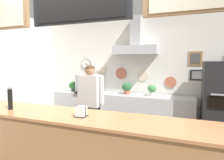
% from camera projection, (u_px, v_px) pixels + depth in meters
% --- Properties ---
extents(back_wall_assembly, '(4.99, 2.65, 2.70)m').
position_uv_depth(back_wall_assembly, '(132.00, 69.00, 4.60)').
color(back_wall_assembly, '#9E9E99').
rests_on(back_wall_assembly, ground_plane).
extents(service_counter, '(4.35, 0.63, 1.01)m').
position_uv_depth(service_counter, '(73.00, 156.00, 2.33)').
color(service_counter, '#B77F4C').
rests_on(service_counter, ground_plane).
extents(back_prep_counter, '(3.27, 0.54, 0.88)m').
position_uv_depth(back_prep_counter, '(119.00, 113.00, 4.56)').
color(back_prep_counter, silver).
rests_on(back_prep_counter, ground_plane).
extents(pizza_oven, '(0.73, 0.73, 1.73)m').
position_uv_depth(pizza_oven, '(224.00, 106.00, 3.58)').
color(pizza_oven, '#232326').
rests_on(pizza_oven, ground_plane).
extents(shop_worker, '(0.55, 0.26, 1.56)m').
position_uv_depth(shop_worker, '(90.00, 105.00, 3.55)').
color(shop_worker, '#232328').
rests_on(shop_worker, ground_plane).
extents(espresso_machine, '(0.50, 0.49, 0.43)m').
position_uv_depth(espresso_machine, '(88.00, 84.00, 4.77)').
color(espresso_machine, '#B7BABF').
rests_on(espresso_machine, back_prep_counter).
extents(potted_thyme, '(0.19, 0.19, 0.25)m').
position_uv_depth(potted_thyme, '(152.00, 89.00, 4.22)').
color(potted_thyme, beige).
rests_on(potted_thyme, back_prep_counter).
extents(potted_rosemary, '(0.23, 0.23, 0.28)m').
position_uv_depth(potted_rosemary, '(127.00, 87.00, 4.48)').
color(potted_rosemary, '#9E563D').
rests_on(potted_rosemary, back_prep_counter).
extents(potted_sage, '(0.23, 0.23, 0.25)m').
position_uv_depth(potted_sage, '(74.00, 86.00, 4.96)').
color(potted_sage, '#4C4C51').
rests_on(potted_sage, back_prep_counter).
extents(napkin_holder, '(0.13, 0.12, 0.13)m').
position_uv_depth(napkin_holder, '(81.00, 112.00, 2.19)').
color(napkin_holder, '#262628').
rests_on(napkin_holder, service_counter).
extents(pepper_grinder, '(0.06, 0.06, 0.31)m').
position_uv_depth(pepper_grinder, '(10.00, 98.00, 2.51)').
color(pepper_grinder, black).
rests_on(pepper_grinder, service_counter).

